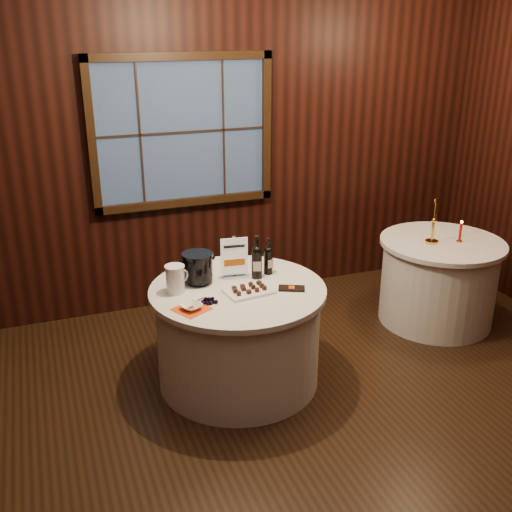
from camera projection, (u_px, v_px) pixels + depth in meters
name	position (u px, v px, depth m)	size (l,w,h in m)	color
ground	(291.00, 463.00, 3.72)	(6.00, 6.00, 0.00)	black
back_wall	(183.00, 143.00, 5.32)	(6.00, 0.10, 3.00)	black
main_table	(238.00, 334.00, 4.45)	(1.28, 1.28, 0.77)	white
side_table	(438.00, 281.00, 5.37)	(1.08, 1.08, 0.77)	white
sign_stand	(234.00, 264.00, 4.44)	(0.20, 0.12, 0.33)	#B1B1B8
port_bottle_left	(257.00, 260.00, 4.42)	(0.08, 0.09, 0.33)	black
port_bottle_right	(268.00, 258.00, 4.50)	(0.07, 0.08, 0.29)	black
ice_bucket	(198.00, 267.00, 4.34)	(0.23, 0.23, 0.23)	black
chocolate_plate	(249.00, 290.00, 4.23)	(0.36, 0.26, 0.05)	white
chocolate_box	(292.00, 288.00, 4.28)	(0.19, 0.09, 0.02)	black
grape_bunch	(209.00, 300.00, 4.07)	(0.18, 0.11, 0.04)	black
glass_pitcher	(175.00, 279.00, 4.20)	(0.18, 0.14, 0.20)	white
orange_napkin	(192.00, 309.00, 3.98)	(0.21, 0.21, 0.00)	#E34613
cracker_bowl	(191.00, 307.00, 3.98)	(0.14, 0.14, 0.03)	white
brass_candlestick	(433.00, 227.00, 5.13)	(0.11, 0.11, 0.40)	gold
red_candle	(460.00, 234.00, 5.16)	(0.05, 0.05, 0.20)	gold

